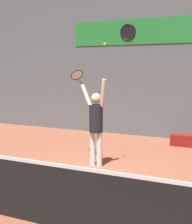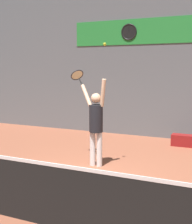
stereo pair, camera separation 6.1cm
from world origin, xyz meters
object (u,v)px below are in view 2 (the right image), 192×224
scoreboard_clock (129,32)px  tennis_ball (105,44)px  tennis_player (96,122)px  tennis_racket (77,76)px  equipment_bag (184,140)px

scoreboard_clock → tennis_ball: bearing=-79.2°
tennis_player → tennis_ball: (0.27, -0.13, 1.73)m
tennis_racket → equipment_bag: (2.27, 2.34, -1.92)m
tennis_player → tennis_ball: size_ratio=29.53×
tennis_ball → scoreboard_clock: bearing=100.8°
tennis_racket → equipment_bag: size_ratio=0.62×
tennis_player → equipment_bag: (1.57, 2.77, -0.88)m
scoreboard_clock → equipment_bag: bearing=-22.0°
tennis_player → equipment_bag: 3.31m
equipment_bag → tennis_ball: bearing=-114.3°
tennis_racket → tennis_ball: bearing=-29.9°
tennis_ball → equipment_bag: tennis_ball is taller
scoreboard_clock → tennis_racket: (-0.25, -3.16, -1.37)m
tennis_ball → equipment_bag: size_ratio=0.10×
tennis_racket → tennis_ball: (0.96, -0.56, 0.69)m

